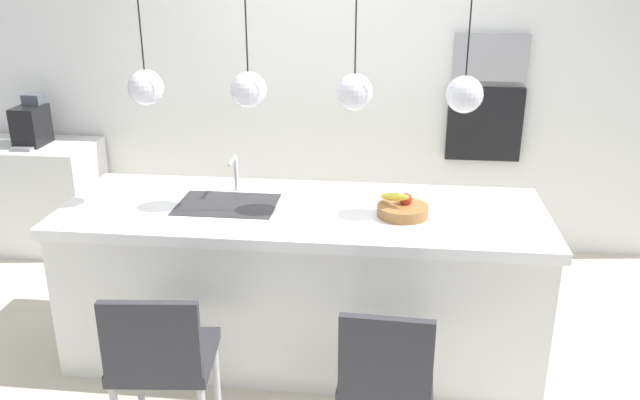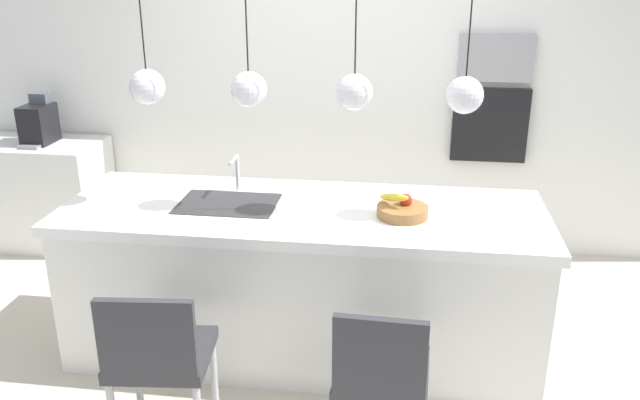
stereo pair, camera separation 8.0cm
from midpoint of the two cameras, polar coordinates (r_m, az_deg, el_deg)
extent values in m
plane|color=beige|center=(4.09, -0.85, -12.66)|extent=(6.60, 6.60, 0.00)
cube|color=white|center=(5.15, 1.83, 9.99)|extent=(6.00, 0.10, 2.60)
cube|color=white|center=(3.88, -0.88, -7.38)|extent=(2.65, 0.88, 0.85)
cube|color=white|center=(3.68, -0.92, -1.10)|extent=(2.71, 0.94, 0.06)
cube|color=#2D2D30|center=(3.76, -7.43, -0.39)|extent=(0.56, 0.40, 0.02)
cylinder|color=silver|center=(3.94, -6.62, 2.39)|extent=(0.02, 0.02, 0.22)
cylinder|color=silver|center=(3.84, -6.96, 3.44)|extent=(0.02, 0.16, 0.02)
cylinder|color=#9E6B38|center=(3.57, 7.81, -0.98)|extent=(0.28, 0.28, 0.06)
sphere|color=#B22D1E|center=(3.58, 8.11, 0.01)|extent=(0.07, 0.07, 0.07)
ellipsoid|color=yellow|center=(3.54, 7.09, 0.23)|extent=(0.18, 0.13, 0.07)
cube|color=white|center=(5.79, -23.02, 0.58)|extent=(1.10, 0.60, 0.85)
cube|color=black|center=(5.59, -22.90, 6.10)|extent=(0.20, 0.28, 0.30)
cube|color=gray|center=(5.48, -23.56, 4.24)|extent=(0.16, 0.08, 0.02)
cube|color=#4C515B|center=(5.62, -22.74, 8.19)|extent=(0.14, 0.11, 0.08)
cube|color=#9E9EA3|center=(5.06, 15.49, 11.83)|extent=(0.54, 0.08, 0.34)
cube|color=black|center=(5.15, 14.97, 6.34)|extent=(0.56, 0.08, 0.56)
cube|color=#333338|center=(3.27, -12.87, -12.94)|extent=(0.50, 0.47, 0.06)
cube|color=#333338|center=(3.00, -14.12, -11.54)|extent=(0.44, 0.08, 0.37)
cylinder|color=#B2B2B7|center=(3.52, -8.54, -14.84)|extent=(0.04, 0.04, 0.43)
cylinder|color=#B2B2B7|center=(3.61, -14.96, -14.38)|extent=(0.04, 0.04, 0.43)
cube|color=#333338|center=(3.10, 6.19, -14.79)|extent=(0.43, 0.47, 0.06)
cube|color=#333338|center=(2.81, 6.04, -13.55)|extent=(0.40, 0.06, 0.38)
cylinder|color=#B2B2B7|center=(3.40, 9.41, -16.43)|extent=(0.04, 0.04, 0.42)
cylinder|color=#B2B2B7|center=(3.41, 3.20, -15.98)|extent=(0.04, 0.04, 0.42)
sphere|color=silver|center=(3.71, -14.18, 9.53)|extent=(0.19, 0.19, 0.19)
cylinder|color=black|center=(3.66, -14.73, 15.62)|extent=(0.01, 0.01, 0.60)
sphere|color=silver|center=(3.54, -5.55, 9.55)|extent=(0.19, 0.19, 0.19)
cylinder|color=black|center=(3.49, -5.78, 15.95)|extent=(0.01, 0.01, 0.60)
sphere|color=silver|center=(3.46, 3.70, 9.34)|extent=(0.19, 0.19, 0.19)
cylinder|color=black|center=(3.41, 3.85, 15.89)|extent=(0.01, 0.01, 0.60)
sphere|color=silver|center=(3.47, 13.13, 8.88)|extent=(0.19, 0.19, 0.19)
cylinder|color=black|center=(3.41, 13.68, 15.40)|extent=(0.01, 0.01, 0.60)
camera|label=1|loc=(0.04, -89.37, 0.24)|focal=36.80mm
camera|label=2|loc=(0.04, 90.63, -0.24)|focal=36.80mm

